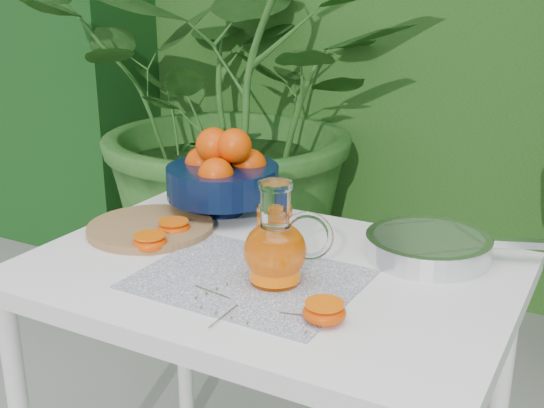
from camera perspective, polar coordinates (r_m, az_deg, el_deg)
The scene contains 11 objects.
hedge_backdrop at distance 3.23m, azimuth 20.93°, elevation 15.07°, with size 8.00×1.65×2.50m.
potted_plant_left at distance 2.76m, azimuth -2.15°, elevation 8.68°, with size 1.71×1.71×1.71m, color #235E20.
white_table at distance 1.46m, azimuth -0.38°, elevation -8.11°, with size 1.00×0.70×0.75m.
placemat at distance 1.36m, azimuth -1.96°, elevation -6.29°, with size 0.43×0.33×0.00m, color #0D174A.
cutting_board at distance 1.63m, azimuth -10.12°, elevation -1.98°, with size 0.30×0.30×0.02m, color #8D613F.
fruit_bowl at distance 1.71m, azimuth -4.11°, elevation 2.50°, with size 0.36×0.36×0.22m.
juice_pitcher at distance 1.32m, azimuth 0.38°, elevation -3.72°, with size 0.19×0.15×0.20m.
juice_tumbler at distance 1.45m, azimuth 0.22°, elevation -2.41°, with size 0.09×0.09×0.11m.
saute_pan at distance 1.50m, azimuth 13.08°, elevation -3.42°, with size 0.49×0.34×0.05m.
orange_halves at distance 1.43m, azimuth -5.43°, elevation -4.39°, with size 0.56×0.30×0.04m.
thyme_sprigs at distance 1.24m, azimuth -1.84°, elevation -8.62°, with size 0.31×0.18×0.01m.
Camera 1 is at (0.53, -1.14, 1.32)m, focal length 45.00 mm.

